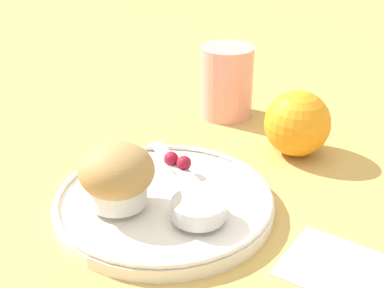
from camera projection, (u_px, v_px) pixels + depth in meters
name	position (u px, v px, depth m)	size (l,w,h in m)	color
ground_plane	(156.00, 206.00, 0.60)	(3.00, 3.00, 0.00)	tan
plate	(167.00, 200.00, 0.59)	(0.24, 0.24, 0.02)	silver
muffin	(117.00, 175.00, 0.55)	(0.08, 0.08, 0.07)	silver
cream_ramekin	(198.00, 208.00, 0.54)	(0.06, 0.06, 0.02)	silver
berry_pair	(177.00, 161.00, 0.63)	(0.03, 0.02, 0.02)	maroon
butter_knife	(184.00, 173.00, 0.62)	(0.16, 0.10, 0.00)	#B7B7BC
orange_fruit	(297.00, 123.00, 0.69)	(0.09, 0.09, 0.09)	orange
juice_glass	(227.00, 82.00, 0.79)	(0.08, 0.08, 0.11)	#E5998C
folded_napkin	(369.00, 279.00, 0.48)	(0.16, 0.09, 0.01)	white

